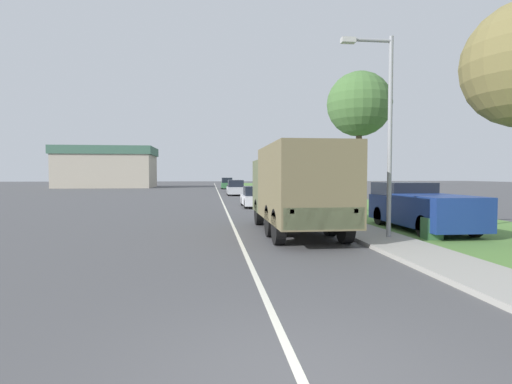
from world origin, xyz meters
name	(u,v)px	position (x,y,z in m)	size (l,w,h in m)	color
ground_plane	(219,194)	(0.00, 40.00, 0.00)	(180.00, 180.00, 0.00)	#4C4C4F
lane_centre_stripe	(219,194)	(0.00, 40.00, 0.00)	(0.12, 120.00, 0.00)	silver
sidewalk_right	(260,193)	(4.50, 40.00, 0.06)	(1.80, 120.00, 0.12)	#9E9B93
grass_strip_right	(299,194)	(8.90, 40.00, 0.01)	(7.00, 120.00, 0.02)	#56843D
military_truck	(297,186)	(2.14, 10.23, 1.72)	(2.38, 7.28, 3.09)	#545B3D
car_nearest_ahead	(257,197)	(2.13, 22.34, 0.62)	(1.93, 3.95, 1.36)	silver
car_second_ahead	(236,188)	(1.68, 37.64, 0.70)	(1.75, 4.13, 1.57)	#B7BABF
car_third_ahead	(235,186)	(2.07, 46.19, 0.67)	(1.76, 4.37, 1.48)	black
car_fourth_ahead	(227,184)	(1.56, 56.91, 0.75)	(1.75, 4.38, 1.70)	#336B3D
pickup_truck	(420,207)	(7.02, 10.60, 0.89)	(2.03, 5.30, 1.78)	navy
lamp_post	(383,117)	(4.52, 8.41, 3.94)	(1.69, 0.24, 6.34)	gray
tree_mid_right	(359,105)	(7.54, 18.37, 6.11)	(3.67, 3.67, 7.97)	brown
utility_box	(432,228)	(6.20, 8.37, 0.37)	(0.55, 0.45, 0.70)	#3D7042
building_distant	(107,167)	(-18.12, 65.47, 3.42)	(15.66, 9.77, 6.75)	#B2A893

